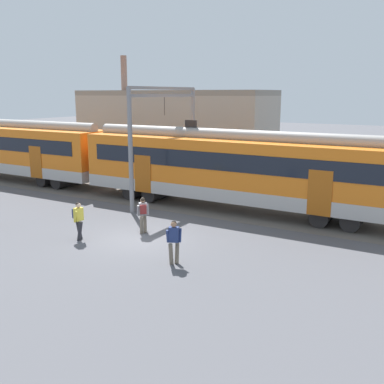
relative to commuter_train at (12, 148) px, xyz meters
The scene contains 8 objects.
ground_plane 17.79m from the commuter_train, 21.92° to the right, with size 160.00×160.00×0.00m, color #515156.
track_bed 7.17m from the commuter_train, ahead, with size 80.00×4.40×0.01m, color #605951.
commuter_train is the anchor object (origin of this frame).
pedestrian_yellow 16.43m from the commuter_train, 29.43° to the right, with size 0.63×0.57×1.67m.
pedestrian_grey 17.23m from the commuter_train, 20.24° to the right, with size 0.50×0.69×1.67m.
pedestrian_navy 21.08m from the commuter_train, 23.43° to the right, with size 0.52×0.71×1.67m.
catenary_gantry 13.52m from the commuter_train, ahead, with size 0.24×6.64×6.53m.
background_building 12.08m from the commuter_train, 46.05° to the left, with size 15.90×5.00×9.20m.
Camera 1 is at (11.39, -14.93, 6.16)m, focal length 42.00 mm.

